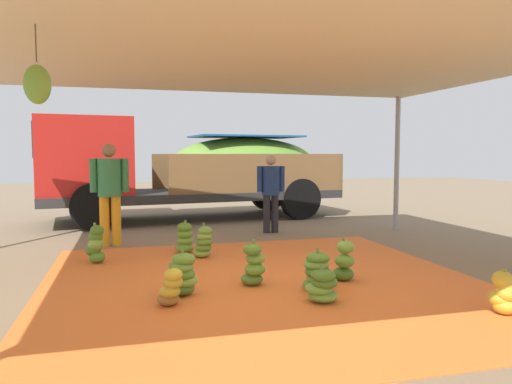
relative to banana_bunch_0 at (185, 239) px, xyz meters
The scene contains 16 objects.
ground_plane 1.21m from the banana_bunch_0, 51.22° to the left, with size 40.00×40.00×0.00m, color #7F6B51.
tarp_orange 2.21m from the banana_bunch_0, 70.24° to the right, with size 5.35×5.48×0.01m, color orange.
tent_canopy 3.40m from the banana_bunch_0, 71.34° to the right, with size 8.00×7.00×2.83m.
banana_bunch_0 is the anchor object (origin of this frame).
banana_bunch_1 2.83m from the banana_bunch_0, 52.14° to the right, with size 0.38×0.40×0.54m.
banana_bunch_2 0.51m from the banana_bunch_0, 61.80° to the right, with size 0.36×0.36×0.54m.
banana_bunch_3 1.40m from the banana_bunch_0, 163.22° to the right, with size 0.36×0.34×0.59m.
banana_bunch_4 4.68m from the banana_bunch_0, 54.45° to the right, with size 0.32×0.32×0.46m.
banana_bunch_5 3.19m from the banana_bunch_0, 69.31° to the right, with size 0.44×0.42×0.41m.
banana_bunch_6 2.22m from the banana_bunch_0, 74.72° to the right, with size 0.36×0.38×0.56m.
banana_bunch_7 2.74m from the banana_bunch_0, 99.56° to the right, with size 0.35×0.35×0.46m.
banana_bunch_8 2.35m from the banana_bunch_0, 97.24° to the right, with size 0.44×0.43×0.52m.
banana_bunch_9 2.84m from the banana_bunch_0, 63.90° to the right, with size 0.47×0.47×0.50m.
cargo_truck_main 4.28m from the banana_bunch_0, 82.17° to the left, with size 7.27×3.04×2.40m.
worker_0 2.62m from the banana_bunch_0, 40.11° to the left, with size 0.58×0.35×1.58m.
worker_1 1.73m from the banana_bunch_0, 140.00° to the left, with size 0.65×0.40×1.78m.
Camera 1 is at (-1.61, -5.64, 1.60)m, focal length 33.87 mm.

